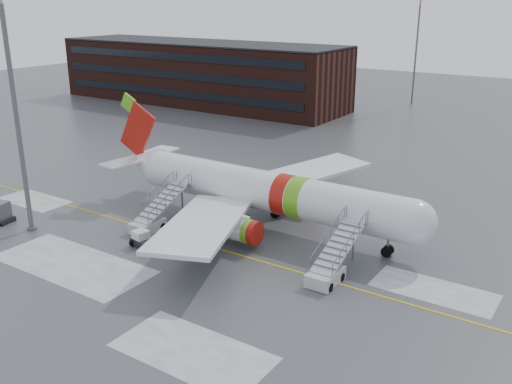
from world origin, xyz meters
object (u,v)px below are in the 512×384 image
Objects in this scene: airstair_aft at (153,218)px; pushback_tug at (143,240)px; light_mast_near at (13,89)px; airliner at (259,190)px; airstair_fwd at (330,267)px.

airstair_aft is 4.09m from pushback_tug.
pushback_tug is at bearing 14.93° from light_mast_near.
pushback_tug is at bearing -59.25° from airstair_aft.
light_mast_near is at bearing -142.47° from airliner.
light_mast_near reaches higher than airstair_aft.
airstair_aft is 0.30× the size of light_mast_near.
airliner is 13.26× the size of pushback_tug.
airstair_aft is (-18.48, 0.00, 0.00)m from airstair_fwd.
airliner is 11.83m from pushback_tug.
airstair_aft reaches higher than pushback_tug.
light_mast_near reaches higher than airliner.
airstair_fwd and airstair_aft have the same top height.
light_mast_near is (-11.42, -3.04, 12.59)m from pushback_tug.
pushback_tug is at bearing -167.97° from airstair_fwd.
airstair_fwd is 16.78m from pushback_tug.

